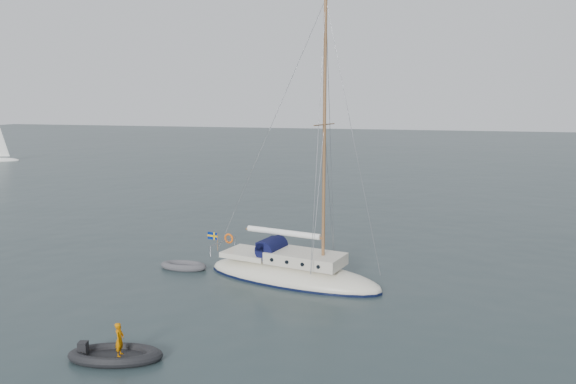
# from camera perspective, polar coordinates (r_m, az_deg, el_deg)

# --- Properties ---
(ground) EXTENTS (300.00, 300.00, 0.00)m
(ground) POSITION_cam_1_polar(r_m,az_deg,el_deg) (30.90, -0.96, -8.71)
(ground) COLOR black
(ground) RESTS_ON ground
(sailboat) EXTENTS (10.57, 3.16, 15.05)m
(sailboat) POSITION_cam_1_polar(r_m,az_deg,el_deg) (30.20, 0.47, -6.88)
(sailboat) COLOR beige
(sailboat) RESTS_ON ground
(dinghy) EXTENTS (2.77, 1.25, 0.40)m
(dinghy) POSITION_cam_1_polar(r_m,az_deg,el_deg) (32.95, -10.56, -7.39)
(dinghy) COLOR #515055
(dinghy) RESTS_ON ground
(rib) EXTENTS (3.58, 1.63, 1.48)m
(rib) POSITION_cam_1_polar(r_m,az_deg,el_deg) (22.73, -17.16, -15.46)
(rib) COLOR black
(rib) RESTS_ON ground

